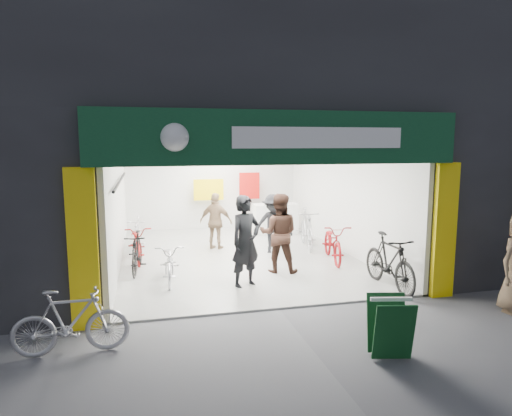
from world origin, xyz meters
name	(u,v)px	position (x,y,z in m)	size (l,w,h in m)	color
ground	(280,310)	(0.00, 0.00, 0.00)	(60.00, 60.00, 0.00)	#56565B
building	(260,93)	(0.91, 4.99, 4.31)	(17.00, 10.27, 8.00)	#232326
bike_left_front	(170,262)	(-1.80, 2.14, 0.44)	(0.58, 1.66, 0.87)	silver
bike_left_midfront	(137,253)	(-2.50, 3.02, 0.47)	(0.44, 1.57, 0.94)	black
bike_left_midback	(137,243)	(-2.50, 4.06, 0.47)	(0.62, 1.78, 0.94)	#9A100E
bike_left_back	(138,234)	(-2.50, 5.20, 0.47)	(0.44, 1.56, 0.94)	silver
bike_right_front	(389,262)	(2.50, 0.60, 0.57)	(0.53, 1.89, 1.14)	black
bike_right_mid	(333,243)	(2.26, 2.88, 0.49)	(0.65, 1.86, 0.97)	maroon
bike_right_back	(306,229)	(2.11, 4.42, 0.56)	(0.53, 1.87, 1.13)	#A3A3A8
parked_bike	(71,322)	(-3.35, -0.94, 0.48)	(0.45, 1.59, 0.96)	#B2B2B6
customer_a	(246,242)	(-0.31, 1.41, 0.96)	(0.70, 0.46, 1.92)	black
customer_b	(279,234)	(0.65, 2.25, 0.92)	(0.89, 0.70, 1.84)	#39221A
customer_c	(273,224)	(1.01, 3.99, 0.81)	(1.04, 0.60, 1.61)	black
customer_d	(216,222)	(-0.40, 4.80, 0.80)	(0.93, 0.39, 1.60)	#8B6E51
sandwich_board	(390,326)	(0.95, -2.11, 0.46)	(0.65, 0.66, 0.84)	#0E3B19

